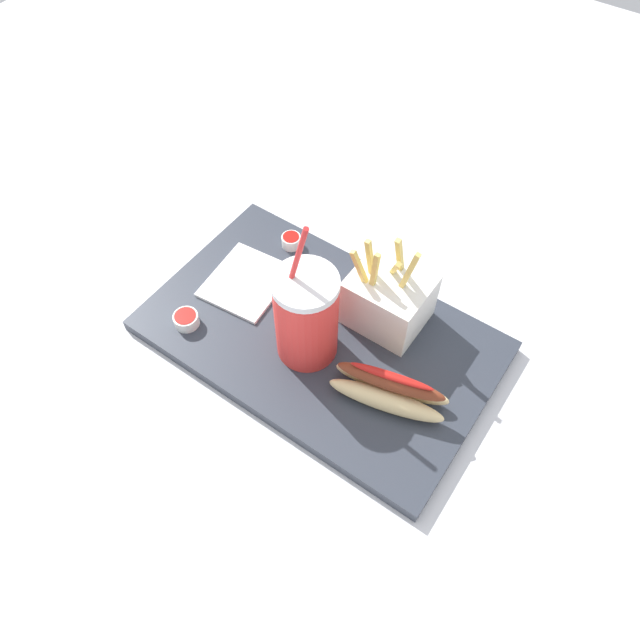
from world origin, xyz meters
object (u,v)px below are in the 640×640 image
at_px(fries_basket, 389,299).
at_px(ketchup_cup_1, 186,319).
at_px(ketchup_cup_2, 291,240).
at_px(napkin_stack, 246,282).
at_px(hot_dog_1, 389,389).
at_px(soda_cup, 305,315).

relative_size(fries_basket, ketchup_cup_1, 4.34).
distance_m(fries_basket, ketchup_cup_2, 0.20).
relative_size(ketchup_cup_1, napkin_stack, 0.30).
xyz_separation_m(ketchup_cup_2, napkin_stack, (0.01, 0.10, -0.01)).
distance_m(hot_dog_1, ketchup_cup_2, 0.31).
height_order(soda_cup, hot_dog_1, soda_cup).
height_order(soda_cup, napkin_stack, soda_cup).
bearing_deg(napkin_stack, soda_cup, 163.64).
bearing_deg(ketchup_cup_1, napkin_stack, -101.62).
height_order(soda_cup, ketchup_cup_1, soda_cup).
bearing_deg(fries_basket, ketchup_cup_1, 37.26).
distance_m(fries_basket, napkin_stack, 0.22).
xyz_separation_m(soda_cup, ketchup_cup_1, (0.16, 0.07, -0.06)).
distance_m(soda_cup, hot_dog_1, 0.15).
relative_size(soda_cup, ketchup_cup_1, 6.43).
bearing_deg(fries_basket, ketchup_cup_2, -10.02).
height_order(hot_dog_1, ketchup_cup_1, hot_dog_1).
relative_size(fries_basket, hot_dog_1, 0.96).
xyz_separation_m(fries_basket, napkin_stack, (0.21, 0.07, -0.04)).
distance_m(soda_cup, ketchup_cup_1, 0.19).
height_order(soda_cup, fries_basket, soda_cup).
xyz_separation_m(soda_cup, ketchup_cup_2, (0.13, -0.14, -0.06)).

